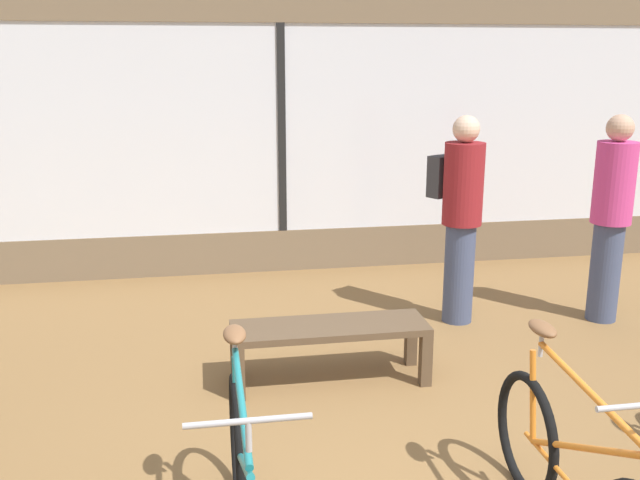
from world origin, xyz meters
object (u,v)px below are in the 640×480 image
Objects in this scene: customer_near_rack at (611,214)px; bicycle_right at (574,480)px; customer_by_window at (460,213)px; display_bench at (330,335)px.

bicycle_right is at bearing -123.09° from customer_near_rack.
customer_near_rack is at bearing -8.77° from customer_by_window.
bicycle_right is 1.21× the size of display_bench.
customer_near_rack reaches higher than display_bench.
bicycle_right is at bearing -68.10° from display_bench.
bicycle_right is 3.09m from customer_by_window.
display_bench is (-0.79, 1.98, -0.02)m from bicycle_right.
customer_by_window is (0.53, 2.99, 0.61)m from bicycle_right.
display_bench is 0.78× the size of customer_by_window.
customer_near_rack is at bearing 56.91° from bicycle_right.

